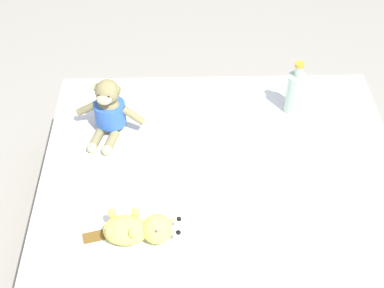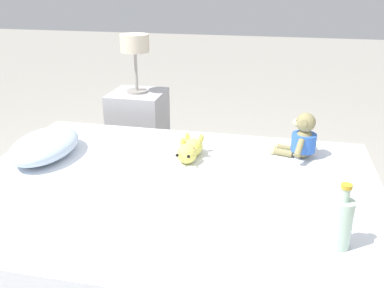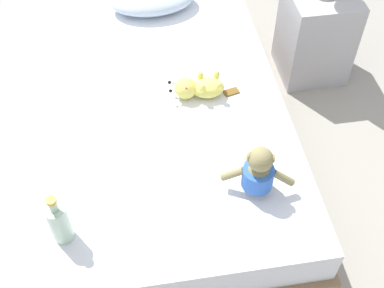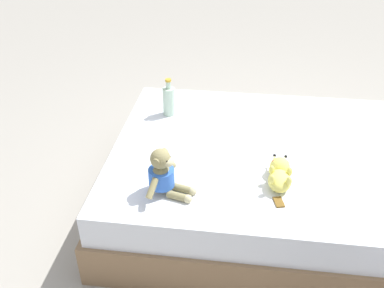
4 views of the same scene
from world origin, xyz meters
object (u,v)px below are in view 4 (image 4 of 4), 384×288
plush_monkey (163,175)px  plush_yellow_creature (280,174)px  glass_bottle (169,100)px  bed (277,180)px

plush_monkey → plush_yellow_creature: bearing=104.2°
plush_yellow_creature → glass_bottle: (-0.61, -0.65, 0.05)m
bed → plush_yellow_creature: (0.29, -0.03, 0.26)m
plush_yellow_creature → glass_bottle: size_ratio=1.39×
bed → glass_bottle: glass_bottle is taller
bed → plush_monkey: 0.78m
plush_yellow_creature → glass_bottle: bearing=-133.0°
glass_bottle → plush_monkey: bearing=8.1°
bed → plush_monkey: size_ratio=6.66×
plush_monkey → plush_yellow_creature: 0.56m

